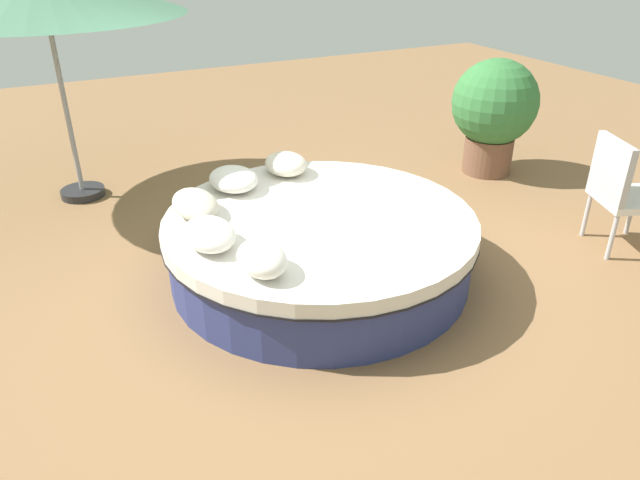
# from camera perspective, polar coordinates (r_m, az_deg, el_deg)

# --- Properties ---
(ground_plane) EXTENTS (16.00, 16.00, 0.00)m
(ground_plane) POSITION_cam_1_polar(r_m,az_deg,el_deg) (4.85, 0.00, -3.25)
(ground_plane) COLOR olive
(round_bed) EXTENTS (2.44, 2.44, 0.52)m
(round_bed) POSITION_cam_1_polar(r_m,az_deg,el_deg) (4.72, 0.00, -0.48)
(round_bed) COLOR navy
(round_bed) RESTS_ON ground_plane
(throw_pillow_0) EXTENTS (0.44, 0.36, 0.19)m
(throw_pillow_0) POSITION_cam_1_polar(r_m,az_deg,el_deg) (5.39, -3.29, 7.29)
(throw_pillow_0) COLOR silver
(throw_pillow_0) RESTS_ON round_bed
(throw_pillow_1) EXTENTS (0.51, 0.40, 0.17)m
(throw_pillow_1) POSITION_cam_1_polar(r_m,az_deg,el_deg) (5.13, -8.29, 5.81)
(throw_pillow_1) COLOR white
(throw_pillow_1) RESTS_ON round_bed
(throw_pillow_2) EXTENTS (0.55, 0.33, 0.17)m
(throw_pillow_2) POSITION_cam_1_polar(r_m,az_deg,el_deg) (4.71, -11.89, 3.40)
(throw_pillow_2) COLOR beige
(throw_pillow_2) RESTS_ON round_bed
(throw_pillow_3) EXTENTS (0.50, 0.35, 0.18)m
(throw_pillow_3) POSITION_cam_1_polar(r_m,az_deg,el_deg) (4.21, -10.57, 0.58)
(throw_pillow_3) COLOR white
(throw_pillow_3) RESTS_ON round_bed
(throw_pillow_4) EXTENTS (0.44, 0.31, 0.20)m
(throw_pillow_4) POSITION_cam_1_polar(r_m,az_deg,el_deg) (3.84, -5.60, -1.78)
(throw_pillow_4) COLOR white
(throw_pillow_4) RESTS_ON round_bed
(patio_chair) EXTENTS (0.67, 0.65, 0.98)m
(patio_chair) POSITION_cam_1_polar(r_m,az_deg,el_deg) (5.62, 26.83, 4.51)
(patio_chair) COLOR #B7B7BC
(patio_chair) RESTS_ON ground_plane
(planter) EXTENTS (0.93, 0.93, 1.27)m
(planter) POSITION_cam_1_polar(r_m,az_deg,el_deg) (6.94, 16.33, 11.94)
(planter) COLOR brown
(planter) RESTS_ON ground_plane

